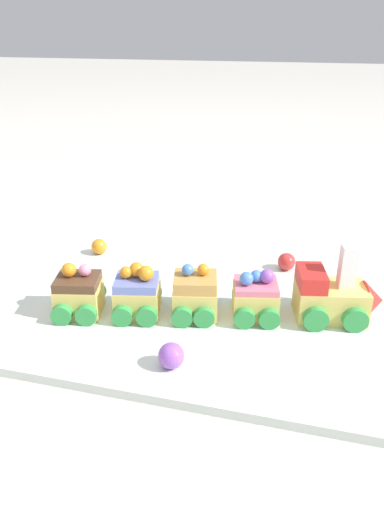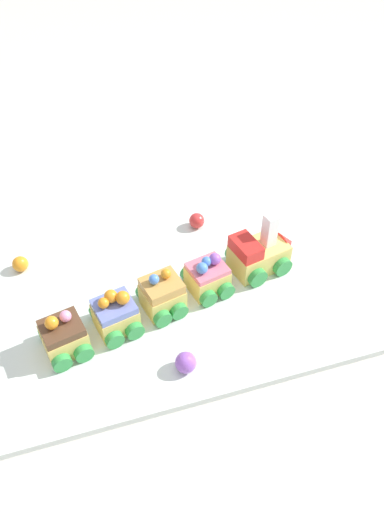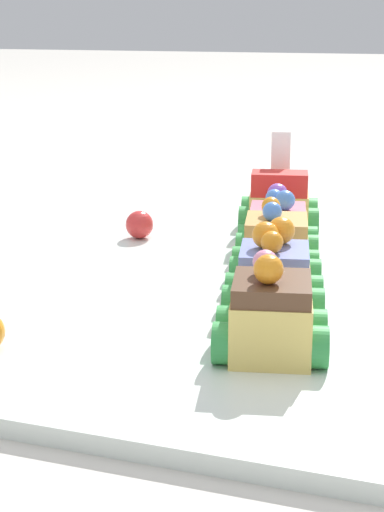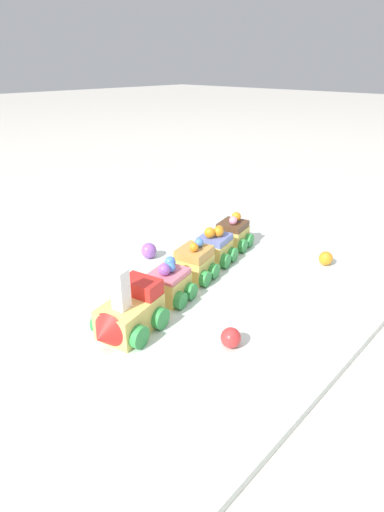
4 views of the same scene
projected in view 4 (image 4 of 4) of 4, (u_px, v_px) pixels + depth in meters
The scene contains 10 objects.
ground_plane at pixel (214, 300), 0.66m from camera, with size 10.00×10.00×0.00m, color beige.
display_board at pixel (214, 297), 0.65m from camera, with size 0.61×0.46×0.01m, color silver.
cake_train_locomotive at pixel (127, 315), 0.55m from camera, with size 0.12×0.09×0.10m.
cake_car_strawberry at pixel (169, 284), 0.63m from camera, with size 0.07×0.08×0.07m.
cake_car_caramel at pixel (194, 264), 0.69m from camera, with size 0.07×0.08×0.07m.
cake_car_blueberry at pixel (215, 248), 0.75m from camera, with size 0.07×0.08×0.07m.
cake_car_chocolate at pixel (232, 234), 0.81m from camera, with size 0.07×0.08×0.07m.
gumball_purple at pixel (149, 251), 0.77m from camera, with size 0.03×0.03×0.03m, color #9956C6.
gumball_orange at pixel (326, 258), 0.74m from camera, with size 0.03×0.03×0.03m, color orange.
gumball_red at pixel (231, 338), 0.53m from camera, with size 0.03×0.03×0.03m, color red.
Camera 4 is at (0.43, 0.36, 0.35)m, focal length 28.00 mm.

